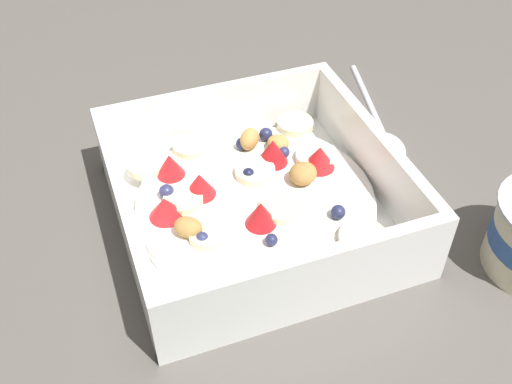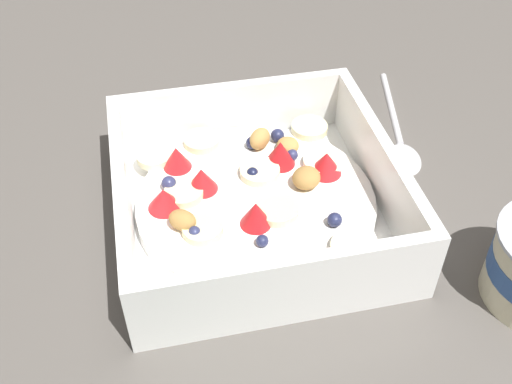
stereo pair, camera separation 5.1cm
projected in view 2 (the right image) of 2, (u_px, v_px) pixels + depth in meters
name	position (u px, v px, depth m)	size (l,w,h in m)	color
ground_plane	(250.00, 223.00, 0.52)	(2.40, 2.40, 0.00)	#56514C
fruit_bowl	(255.00, 199.00, 0.51)	(0.23, 0.23, 0.07)	white
spoon	(401.00, 139.00, 0.60)	(0.06, 0.17, 0.01)	silver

